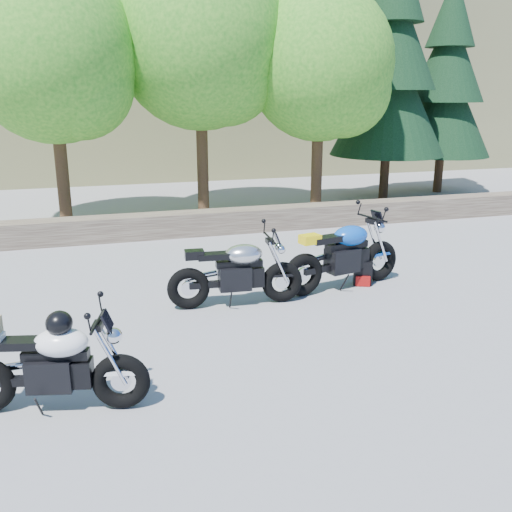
{
  "coord_description": "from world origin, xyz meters",
  "views": [
    {
      "loc": [
        -2.01,
        -6.36,
        2.96
      ],
      "look_at": [
        0.2,
        1.0,
        0.75
      ],
      "focal_mm": 40.0,
      "sensor_mm": 36.0,
      "label": 1
    }
  ],
  "objects_px": {
    "silver_bike": "(237,273)",
    "backpack": "(363,273)",
    "blue_bike": "(344,255)",
    "white_bike": "(51,363)"
  },
  "relations": [
    {
      "from": "silver_bike",
      "to": "backpack",
      "type": "relative_size",
      "value": 5.02
    },
    {
      "from": "backpack",
      "to": "blue_bike",
      "type": "bearing_deg",
      "value": -148.92
    },
    {
      "from": "silver_bike",
      "to": "backpack",
      "type": "bearing_deg",
      "value": 12.85
    },
    {
      "from": "backpack",
      "to": "white_bike",
      "type": "bearing_deg",
      "value": -127.74
    },
    {
      "from": "backpack",
      "to": "silver_bike",
      "type": "bearing_deg",
      "value": -148.51
    },
    {
      "from": "silver_bike",
      "to": "backpack",
      "type": "distance_m",
      "value": 2.2
    },
    {
      "from": "blue_bike",
      "to": "backpack",
      "type": "xyz_separation_m",
      "value": [
        0.36,
        0.05,
        -0.34
      ]
    },
    {
      "from": "white_bike",
      "to": "backpack",
      "type": "height_order",
      "value": "white_bike"
    },
    {
      "from": "silver_bike",
      "to": "blue_bike",
      "type": "bearing_deg",
      "value": 12.93
    },
    {
      "from": "silver_bike",
      "to": "blue_bike",
      "type": "distance_m",
      "value": 1.82
    }
  ]
}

